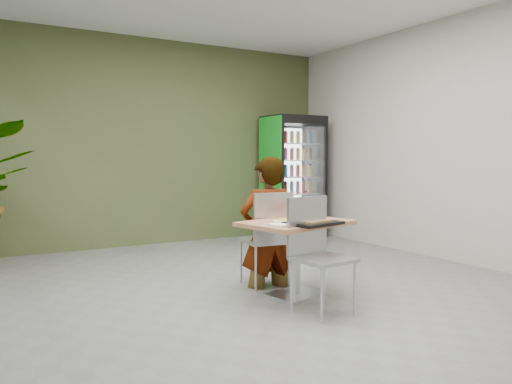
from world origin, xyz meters
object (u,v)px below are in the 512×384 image
Objects in this scene: cafeteria_tray at (313,223)px; beverage_fridge at (293,177)px; chair_far at (269,232)px; chair_near at (315,245)px; dining_table at (296,243)px; seated_woman at (267,236)px; soda_cup at (306,211)px.

cafeteria_tray is 0.24× the size of beverage_fridge.
chair_far reaches higher than cafeteria_tray.
chair_far is 0.99× the size of chair_near.
chair_near is at bearing -121.53° from cafeteria_tray.
seated_woman is (-0.02, 0.51, 0.00)m from dining_table.
chair_far is 0.52m from soda_cup.
chair_far is at bearing 93.39° from dining_table.
beverage_fridge is (2.17, 3.53, 0.44)m from chair_near.
cafeteria_tray is (-0.01, -0.29, 0.23)m from dining_table.
cafeteria_tray is (0.09, 0.14, 0.17)m from chair_near.
soda_cup is at bearing 58.24° from chair_near.
cafeteria_tray is at bearing 96.63° from chair_far.
chair_far is 2.07× the size of cafeteria_tray.
beverage_fridge reaches higher than seated_woman.
cafeteria_tray is 3.99m from beverage_fridge.
dining_table is 0.45m from chair_near.
beverage_fridge is at bearing -123.86° from seated_woman.
soda_cup is (0.17, -0.42, 0.25)m from chair_far.
soda_cup reaches higher than cafeteria_tray.
dining_table is at bearing 88.57° from cafeteria_tray.
dining_table is 0.37m from cafeteria_tray.
beverage_fridge is (2.08, 3.39, 0.27)m from cafeteria_tray.
chair_near reaches higher than chair_far.
cafeteria_tray is (0.02, -0.75, 0.17)m from chair_far.
seated_woman is 0.58m from soda_cup.
chair_near is (-0.10, -0.44, 0.06)m from dining_table.
seated_woman is 0.81× the size of beverage_fridge.
seated_woman is at bearing 90.73° from cafeteria_tray.
chair_near reaches higher than soda_cup.
beverage_fridge is (1.93, 3.06, 0.19)m from soda_cup.
seated_woman reaches higher than cafeteria_tray.
chair_far is 0.77m from cafeteria_tray.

